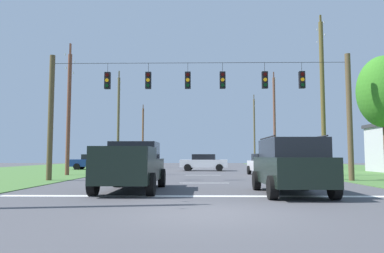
# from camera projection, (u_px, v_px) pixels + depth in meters

# --- Properties ---
(ground_plane) EXTENTS (120.00, 120.00, 0.00)m
(ground_plane) POSITION_uv_depth(u_px,v_px,m) (210.00, 213.00, 8.85)
(ground_plane) COLOR #47474C
(stop_bar_stripe) EXTENTS (14.26, 0.45, 0.01)m
(stop_bar_stripe) POSITION_uv_depth(u_px,v_px,m) (207.00, 196.00, 12.46)
(stop_bar_stripe) COLOR white
(stop_bar_stripe) RESTS_ON ground
(lane_dash_0) EXTENTS (2.50, 0.15, 0.01)m
(lane_dash_0) POSITION_uv_depth(u_px,v_px,m) (204.00, 183.00, 18.44)
(lane_dash_0) COLOR white
(lane_dash_0) RESTS_ON ground
(lane_dash_1) EXTENTS (2.50, 0.15, 0.01)m
(lane_dash_1) POSITION_uv_depth(u_px,v_px,m) (203.00, 175.00, 25.84)
(lane_dash_1) COLOR white
(lane_dash_1) RESTS_ON ground
(lane_dash_2) EXTENTS (2.50, 0.15, 0.01)m
(lane_dash_2) POSITION_uv_depth(u_px,v_px,m) (202.00, 171.00, 32.71)
(lane_dash_2) COLOR white
(lane_dash_2) RESTS_ON ground
(lane_dash_3) EXTENTS (2.50, 0.15, 0.01)m
(lane_dash_3) POSITION_uv_depth(u_px,v_px,m) (201.00, 169.00, 38.58)
(lane_dash_3) COLOR white
(lane_dash_3) RESTS_ON ground
(overhead_signal_span) EXTENTS (16.95, 0.31, 7.08)m
(overhead_signal_span) POSITION_uv_depth(u_px,v_px,m) (201.00, 107.00, 20.31)
(overhead_signal_span) COLOR brown
(overhead_signal_span) RESTS_ON ground
(pickup_truck) EXTENTS (2.29, 5.40, 1.95)m
(pickup_truck) POSITION_uv_depth(u_px,v_px,m) (132.00, 166.00, 14.51)
(pickup_truck) COLOR black
(pickup_truck) RESTS_ON ground
(suv_black) EXTENTS (2.23, 4.81, 2.05)m
(suv_black) POSITION_uv_depth(u_px,v_px,m) (290.00, 165.00, 13.10)
(suv_black) COLOR black
(suv_black) RESTS_ON ground
(distant_car_crossing_white) EXTENTS (4.43, 2.28, 1.52)m
(distant_car_crossing_white) POSITION_uv_depth(u_px,v_px,m) (204.00, 162.00, 33.42)
(distant_car_crossing_white) COLOR silver
(distant_car_crossing_white) RESTS_ON ground
(distant_car_oncoming) EXTENTS (4.38, 2.17, 1.52)m
(distant_car_oncoming) POSITION_uv_depth(u_px,v_px,m) (94.00, 162.00, 36.14)
(distant_car_oncoming) COLOR navy
(distant_car_oncoming) RESTS_ON ground
(distant_car_far_parked) EXTENTS (2.25, 4.41, 1.52)m
(distant_car_far_parked) POSITION_uv_depth(u_px,v_px,m) (266.00, 164.00, 25.63)
(distant_car_far_parked) COLOR silver
(distant_car_far_parked) RESTS_ON ground
(utility_pole_mid_right) EXTENTS (0.30, 1.71, 11.38)m
(utility_pole_mid_right) POSITION_uv_depth(u_px,v_px,m) (323.00, 94.00, 25.48)
(utility_pole_mid_right) COLOR brown
(utility_pole_mid_right) RESTS_ON ground
(utility_pole_far_right) EXTENTS (0.29, 1.79, 11.15)m
(utility_pole_far_right) POSITION_uv_depth(u_px,v_px,m) (274.00, 121.00, 42.06)
(utility_pole_far_right) COLOR brown
(utility_pole_far_right) RESTS_ON ground
(utility_pole_near_left) EXTENTS (0.28, 1.96, 11.20)m
(utility_pole_near_left) POSITION_uv_depth(u_px,v_px,m) (254.00, 130.00, 58.21)
(utility_pole_near_left) COLOR brown
(utility_pole_near_left) RESTS_ON ground
(utility_pole_far_left) EXTENTS (0.28, 2.00, 9.47)m
(utility_pole_far_left) POSITION_uv_depth(u_px,v_px,m) (69.00, 110.00, 25.95)
(utility_pole_far_left) COLOR brown
(utility_pole_far_left) RESTS_ON ground
(utility_pole_distant_right) EXTENTS (0.29, 2.00, 11.18)m
(utility_pole_distant_right) POSITION_uv_depth(u_px,v_px,m) (118.00, 120.00, 41.78)
(utility_pole_distant_right) COLOR brown
(utility_pole_distant_right) RESTS_ON ground
(utility_pole_distant_left) EXTENTS (0.30, 1.73, 9.80)m
(utility_pole_distant_left) POSITION_uv_depth(u_px,v_px,m) (143.00, 135.00, 59.75)
(utility_pole_distant_left) COLOR brown
(utility_pole_distant_left) RESTS_ON ground
(tree_roadside_right) EXTENTS (3.08, 3.08, 7.31)m
(tree_roadside_right) POSITION_uv_depth(u_px,v_px,m) (384.00, 92.00, 21.52)
(tree_roadside_right) COLOR brown
(tree_roadside_right) RESTS_ON ground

